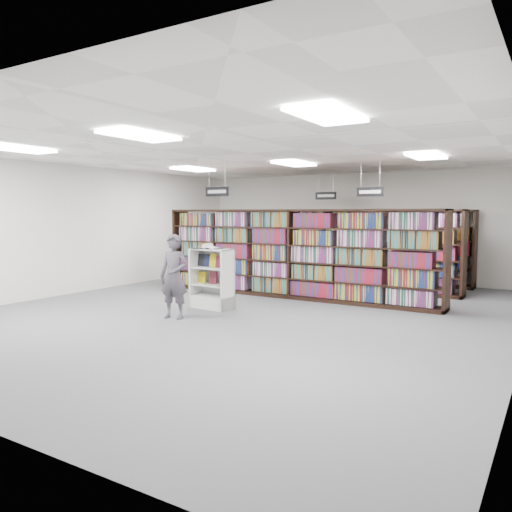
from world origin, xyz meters
The scene contains 19 objects.
floor centered at (0.00, 0.00, 0.00)m, with size 12.00×12.00×0.00m, color #4D4D52.
ceiling centered at (0.00, 0.00, 3.20)m, with size 10.00×12.00×0.10m, color white.
wall_back centered at (0.00, 6.00, 1.60)m, with size 10.00×0.10×3.20m, color silver.
wall_left centered at (-5.00, 0.00, 1.60)m, with size 0.10×12.00×3.20m, color silver.
bookshelf_row_near centered at (0.00, 2.00, 1.05)m, with size 7.00×0.60×2.10m.
bookshelf_row_mid centered at (0.00, 4.00, 1.05)m, with size 7.00×0.60×2.10m.
bookshelf_row_far centered at (0.00, 5.70, 1.05)m, with size 7.00×0.60×2.10m.
aisle_sign_left centered at (-1.50, 1.00, 2.53)m, with size 0.65×0.02×0.80m.
aisle_sign_right centered at (1.50, 3.00, 2.53)m, with size 0.65×0.02×0.80m.
aisle_sign_center centered at (-0.50, 5.00, 2.53)m, with size 0.65×0.02×0.80m.
troffer_front_left centered at (-3.00, -3.00, 3.16)m, with size 0.60×1.20×0.04m, color white.
troffer_front_center centered at (0.00, -3.00, 3.16)m, with size 0.60×1.20×0.04m, color white.
troffer_front_right centered at (3.00, -3.00, 3.16)m, with size 0.60×1.20×0.04m, color white.
troffer_back_left centered at (-3.00, 2.00, 3.16)m, with size 0.60×1.20×0.04m, color white.
troffer_back_center centered at (0.00, 2.00, 3.16)m, with size 0.60×1.20×0.04m, color white.
troffer_back_right centered at (3.00, 2.00, 3.16)m, with size 0.60×1.20×0.04m, color white.
endcap_display centered at (-0.86, -0.06, 0.44)m, with size 0.93×0.50×1.27m.
open_book centered at (-0.93, -0.12, 1.30)m, with size 0.68×0.47×0.13m.
shopper centered at (-0.87, -1.29, 0.81)m, with size 0.59×0.39×1.61m, color #433F48.
Camera 1 is at (5.39, -8.51, 2.02)m, focal length 35.00 mm.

